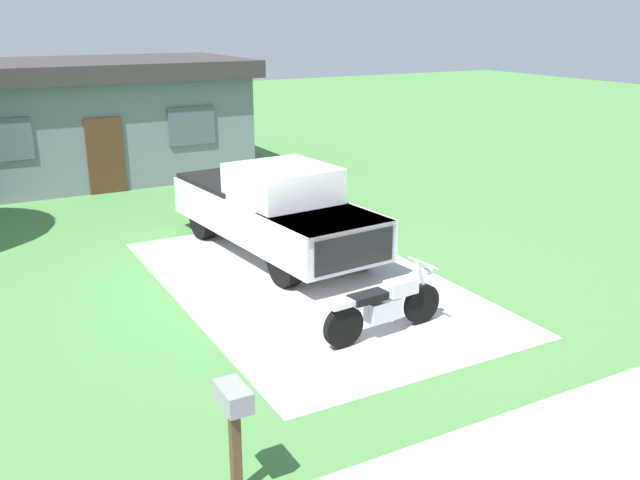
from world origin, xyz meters
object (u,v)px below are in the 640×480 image
(motorcycle, at_px, (385,306))
(pickup_truck, at_px, (272,207))
(neighbor_house, at_px, (85,118))
(mailbox, at_px, (234,411))

(motorcycle, height_order, pickup_truck, pickup_truck)
(pickup_truck, bearing_deg, motorcycle, -92.43)
(motorcycle, distance_m, pickup_truck, 4.53)
(neighbor_house, bearing_deg, mailbox, -96.19)
(pickup_truck, xyz_separation_m, neighbor_house, (-1.89, 9.34, 0.84))
(pickup_truck, relative_size, neighbor_house, 0.60)
(motorcycle, xyz_separation_m, neighbor_house, (-1.70, 13.84, 1.32))
(pickup_truck, distance_m, mailbox, 7.85)
(motorcycle, height_order, mailbox, mailbox)
(pickup_truck, xyz_separation_m, mailbox, (-3.66, -6.94, 0.03))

